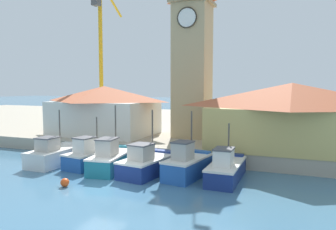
{
  "coord_description": "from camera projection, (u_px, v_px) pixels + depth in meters",
  "views": [
    {
      "loc": [
        10.61,
        -15.77,
        5.83
      ],
      "look_at": [
        0.64,
        9.1,
        3.5
      ],
      "focal_mm": 35.0,
      "sensor_mm": 36.0,
      "label": 1
    }
  ],
  "objects": [
    {
      "name": "warehouse_left",
      "position": [
        105.0,
        110.0,
        32.63
      ],
      "size": [
        9.86,
        7.21,
        4.79
      ],
      "color": "silver",
      "rests_on": "quay_wharf"
    },
    {
      "name": "quay_wharf",
      "position": [
        213.0,
        126.0,
        44.03
      ],
      "size": [
        120.0,
        40.0,
        1.09
      ],
      "primitive_type": "cube",
      "color": "#A89E89",
      "rests_on": "ground"
    },
    {
      "name": "fishing_boat_center",
      "position": [
        187.0,
        165.0,
        20.98
      ],
      "size": [
        2.37,
        4.38,
        4.25
      ],
      "color": "#2356A8",
      "rests_on": "ground"
    },
    {
      "name": "warehouse_right",
      "position": [
        291.0,
        116.0,
        24.37
      ],
      "size": [
        12.35,
        6.65,
        5.02
      ],
      "color": "tan",
      "rests_on": "quay_wharf"
    },
    {
      "name": "mooring_buoy",
      "position": [
        65.0,
        182.0,
        19.07
      ],
      "size": [
        0.5,
        0.5,
        0.5
      ],
      "primitive_type": "sphere",
      "color": "#E54C19",
      "rests_on": "ground"
    },
    {
      "name": "clock_tower",
      "position": [
        192.0,
        54.0,
        30.34
      ],
      "size": [
        3.63,
        3.63,
        16.33
      ],
      "color": "tan",
      "rests_on": "quay_wharf"
    },
    {
      "name": "fishing_boat_left_inner",
      "position": [
        112.0,
        159.0,
        22.83
      ],
      "size": [
        2.55,
        5.21,
        4.51
      ],
      "color": "#196B7F",
      "rests_on": "ground"
    },
    {
      "name": "ground_plane",
      "position": [
        100.0,
        187.0,
        19.02
      ],
      "size": [
        300.0,
        300.0,
        0.0
      ],
      "primitive_type": "plane",
      "color": "teal"
    },
    {
      "name": "port_crane_far",
      "position": [
        202.0,
        75.0,
        45.87
      ],
      "size": [
        2.43,
        8.27,
        16.85
      ],
      "color": "#976E11",
      "rests_on": "quay_wharf"
    },
    {
      "name": "fishing_boat_far_left",
      "position": [
        55.0,
        155.0,
        24.47
      ],
      "size": [
        2.21,
        4.56,
        4.07
      ],
      "color": "silver",
      "rests_on": "ground"
    },
    {
      "name": "fishing_boat_mid_right",
      "position": [
        226.0,
        169.0,
        20.37
      ],
      "size": [
        1.89,
        4.98,
        3.51
      ],
      "color": "navy",
      "rests_on": "ground"
    },
    {
      "name": "fishing_boat_mid_left",
      "position": [
        147.0,
        163.0,
        21.7
      ],
      "size": [
        2.72,
        4.84,
        4.28
      ],
      "color": "navy",
      "rests_on": "ground"
    },
    {
      "name": "fishing_boat_left_outer",
      "position": [
        92.0,
        156.0,
        24.02
      ],
      "size": [
        2.48,
        4.61,
        3.58
      ],
      "color": "#2356A8",
      "rests_on": "ground"
    },
    {
      "name": "port_crane_near",
      "position": [
        102.0,
        66.0,
        46.47
      ],
      "size": [
        2.85,
        10.52,
        19.62
      ],
      "color": "#976E11",
      "rests_on": "quay_wharf"
    }
  ]
}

